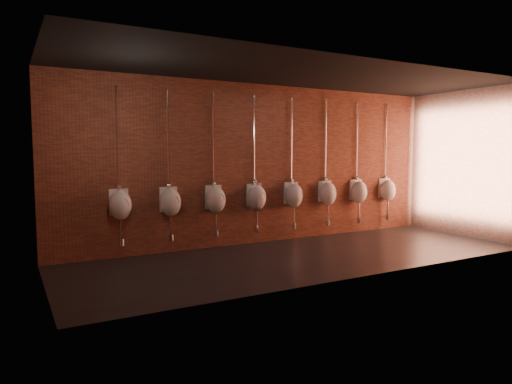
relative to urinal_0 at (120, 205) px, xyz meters
The scene contains 10 objects.
ground 3.38m from the urinal_0, 24.84° to the right, with size 8.50×8.50×0.00m, color black.
room_shell 3.42m from the urinal_0, 24.84° to the right, with size 8.54×3.04×3.22m.
urinal_0 is the anchor object (origin of this frame).
urinal_1 0.89m from the urinal_0, ahead, with size 0.40×0.35×2.72m.
urinal_2 1.78m from the urinal_0, ahead, with size 0.40×0.35×2.72m.
urinal_3 2.67m from the urinal_0, ahead, with size 0.40×0.35×2.72m.
urinal_4 3.57m from the urinal_0, ahead, with size 0.40×0.35×2.72m.
urinal_5 4.46m from the urinal_0, ahead, with size 0.40×0.35×2.72m.
urinal_6 5.35m from the urinal_0, ahead, with size 0.40×0.35×2.72m.
urinal_7 6.24m from the urinal_0, ahead, with size 0.40×0.35×2.72m.
Camera 1 is at (-4.67, -6.54, 1.85)m, focal length 32.00 mm.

